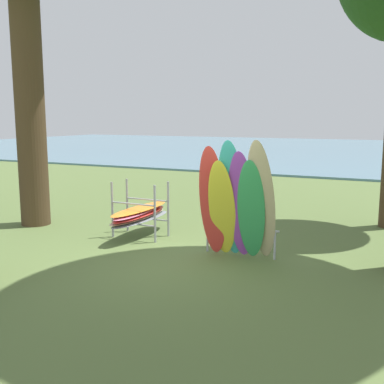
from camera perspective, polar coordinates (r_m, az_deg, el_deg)
ground_plane at (r=8.63m, az=-0.98°, el=-8.82°), size 80.00×80.00×0.00m
lake_water at (r=38.77m, az=20.07°, el=4.80°), size 80.00×36.00×0.10m
leaning_board_pile at (r=8.70m, az=5.55°, el=-1.56°), size 1.53×0.80×2.29m
board_storage_rack at (r=10.48m, az=-6.49°, el=-2.67°), size 1.15×2.13×1.25m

